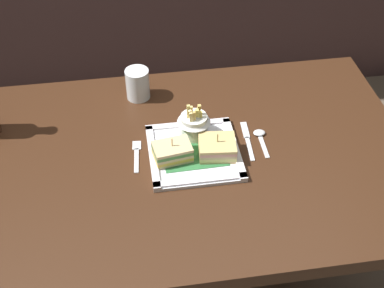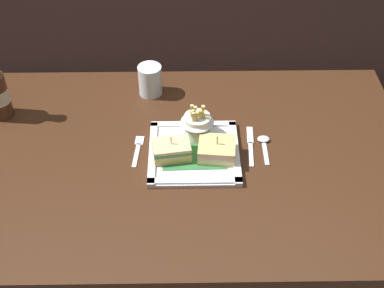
# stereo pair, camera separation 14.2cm
# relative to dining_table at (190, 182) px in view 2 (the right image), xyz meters

# --- Properties ---
(dining_table) EXTENTS (1.25, 0.81, 0.77)m
(dining_table) POSITION_rel_dining_table_xyz_m (0.00, 0.00, 0.00)
(dining_table) COLOR #3B2213
(dining_table) RESTS_ON ground_plane
(square_plate) EXTENTS (0.25, 0.25, 0.02)m
(square_plate) POSITION_rel_dining_table_xyz_m (0.01, 0.00, 0.11)
(square_plate) COLOR white
(square_plate) RESTS_ON dining_table
(sandwich_half_left) EXTENTS (0.11, 0.08, 0.07)m
(sandwich_half_left) POSITION_rel_dining_table_xyz_m (-0.05, -0.01, 0.14)
(sandwich_half_left) COLOR #D6BA84
(sandwich_half_left) RESTS_ON square_plate
(sandwich_half_right) EXTENTS (0.11, 0.10, 0.07)m
(sandwich_half_right) POSITION_rel_dining_table_xyz_m (0.07, -0.01, 0.14)
(sandwich_half_right) COLOR tan
(sandwich_half_right) RESTS_ON square_plate
(fries_cup) EXTENTS (0.09, 0.09, 0.11)m
(fries_cup) POSITION_rel_dining_table_xyz_m (0.02, 0.07, 0.17)
(fries_cup) COLOR silver
(fries_cup) RESTS_ON square_plate
(water_glass) EXTENTS (0.07, 0.07, 0.10)m
(water_glass) POSITION_rel_dining_table_xyz_m (-0.12, 0.29, 0.15)
(water_glass) COLOR silver
(water_glass) RESTS_ON dining_table
(fork) EXTENTS (0.03, 0.13, 0.00)m
(fork) POSITION_rel_dining_table_xyz_m (-0.15, 0.02, 0.11)
(fork) COLOR silver
(fork) RESTS_ON dining_table
(knife) EXTENTS (0.02, 0.17, 0.00)m
(knife) POSITION_rel_dining_table_xyz_m (0.17, 0.04, 0.11)
(knife) COLOR silver
(knife) RESTS_ON dining_table
(spoon) EXTENTS (0.03, 0.12, 0.01)m
(spoon) POSITION_rel_dining_table_xyz_m (0.21, 0.04, 0.11)
(spoon) COLOR silver
(spoon) RESTS_ON dining_table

